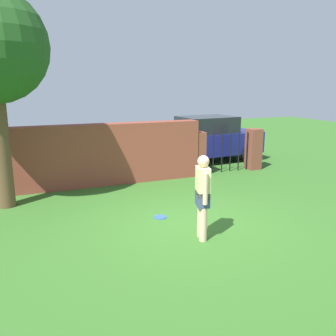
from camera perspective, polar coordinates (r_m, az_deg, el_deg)
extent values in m
plane|color=#336623|center=(7.60, 3.46, -9.14)|extent=(40.00, 40.00, 0.00)
cube|color=brown|center=(10.48, -13.23, 1.87)|extent=(7.03, 0.50, 1.78)
cylinder|color=brown|center=(9.22, -25.05, 3.33)|extent=(0.40, 0.40, 3.01)
cylinder|color=beige|center=(6.77, 5.64, -8.15)|extent=(0.14, 0.14, 0.85)
cylinder|color=beige|center=(6.97, 5.25, -7.50)|extent=(0.14, 0.14, 0.85)
cube|color=#3F4C72|center=(6.75, 5.51, -4.85)|extent=(0.31, 0.41, 0.28)
cube|color=beige|center=(6.66, 5.57, -2.18)|extent=(0.31, 0.41, 0.55)
sphere|color=beige|center=(6.57, 5.65, 1.06)|extent=(0.22, 0.22, 0.22)
cylinder|color=beige|center=(6.47, 5.98, -3.35)|extent=(0.09, 0.09, 0.58)
cylinder|color=beige|center=(6.89, 5.17, -2.30)|extent=(0.09, 0.09, 0.58)
cube|color=brown|center=(11.63, 4.66, 2.30)|extent=(0.44, 0.44, 1.40)
cube|color=brown|center=(12.75, 13.44, 2.95)|extent=(0.44, 0.44, 1.40)
cylinder|color=black|center=(11.76, 5.83, 2.15)|extent=(0.04, 0.04, 1.30)
cylinder|color=black|center=(11.92, 7.22, 2.26)|extent=(0.04, 0.04, 1.30)
cylinder|color=black|center=(12.08, 8.58, 2.37)|extent=(0.04, 0.04, 1.30)
cylinder|color=black|center=(12.25, 9.90, 2.47)|extent=(0.04, 0.04, 1.30)
cylinder|color=black|center=(12.42, 11.18, 2.56)|extent=(0.04, 0.04, 1.30)
cylinder|color=black|center=(12.61, 12.43, 2.65)|extent=(0.04, 0.04, 1.30)
cube|color=navy|center=(13.66, 6.13, 3.98)|extent=(4.33, 2.06, 0.80)
cube|color=#1E2328|center=(13.57, 6.20, 6.90)|extent=(2.12, 1.67, 0.60)
cylinder|color=black|center=(12.31, 2.95, 1.14)|extent=(0.66, 0.28, 0.64)
cylinder|color=black|center=(13.78, -0.62, 2.44)|extent=(0.66, 0.28, 0.64)
cylinder|color=black|center=(13.87, 12.75, 2.19)|extent=(0.66, 0.28, 0.64)
cylinder|color=black|center=(15.19, 8.63, 3.29)|extent=(0.66, 0.28, 0.64)
cylinder|color=blue|center=(8.02, -1.24, -7.81)|extent=(0.27, 0.27, 0.02)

